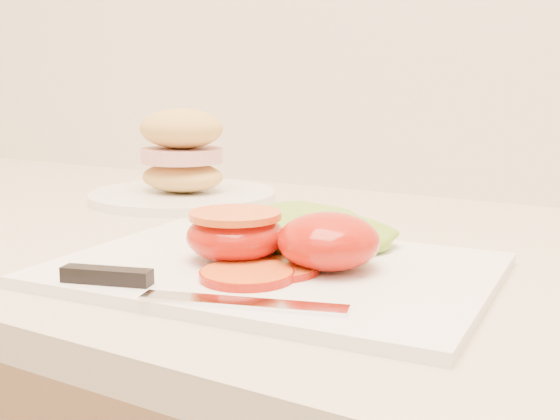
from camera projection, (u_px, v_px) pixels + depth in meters
The scene contains 9 objects.
cutting_board at pixel (274, 270), 0.59m from camera, with size 0.36×0.26×0.01m, color white.
tomato_half_dome at pixel (328, 241), 0.57m from camera, with size 0.09×0.09×0.05m, color #B11F0C.
tomato_half_cut at pixel (235, 234), 0.60m from camera, with size 0.09×0.09×0.04m.
tomato_slice_0 at pixel (247, 275), 0.55m from camera, with size 0.07×0.07×0.01m, color orange.
tomato_slice_1 at pixel (278, 269), 0.57m from camera, with size 0.06×0.06×0.01m, color orange.
lettuce_leaf_0 at pixel (295, 228), 0.66m from camera, with size 0.16×0.11×0.03m, color #85AD2D.
lettuce_leaf_1 at pixel (341, 235), 0.65m from camera, with size 0.11×0.08×0.02m, color #85AD2D.
knife at pixel (157, 286), 0.52m from camera, with size 0.23×0.06×0.01m.
sandwich_plate at pixel (182, 167), 0.95m from camera, with size 0.25×0.25×0.12m.
Camera 1 is at (-0.28, 1.06, 1.10)m, focal length 45.00 mm.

